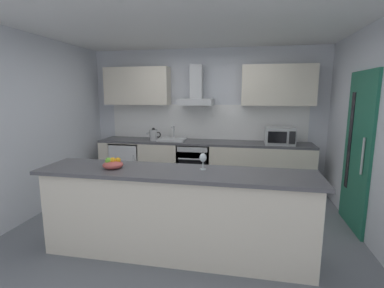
% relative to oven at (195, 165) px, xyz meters
% --- Properties ---
extents(ground, '(5.43, 4.74, 0.02)m').
position_rel_oven_xyz_m(ground, '(0.14, -1.52, -0.47)').
color(ground, slate).
extents(ceiling, '(5.43, 4.74, 0.02)m').
position_rel_oven_xyz_m(ceiling, '(0.14, -1.52, 2.15)').
color(ceiling, white).
extents(wall_back, '(5.43, 0.12, 2.60)m').
position_rel_oven_xyz_m(wall_back, '(0.14, 0.41, 0.84)').
color(wall_back, silver).
rests_on(wall_back, ground).
extents(wall_left, '(0.12, 4.74, 2.60)m').
position_rel_oven_xyz_m(wall_left, '(-2.13, -1.52, 0.84)').
color(wall_left, silver).
rests_on(wall_left, ground).
extents(wall_right, '(0.12, 4.74, 2.60)m').
position_rel_oven_xyz_m(wall_right, '(2.42, -1.52, 0.84)').
color(wall_right, silver).
rests_on(wall_right, ground).
extents(backsplash_tile, '(3.77, 0.02, 0.66)m').
position_rel_oven_xyz_m(backsplash_tile, '(0.14, 0.33, 0.77)').
color(backsplash_tile, white).
extents(counter_back, '(3.90, 0.60, 0.90)m').
position_rel_oven_xyz_m(counter_back, '(0.14, 0.03, -0.01)').
color(counter_back, beige).
rests_on(counter_back, ground).
extents(counter_island, '(2.96, 0.64, 0.96)m').
position_rel_oven_xyz_m(counter_island, '(0.20, -2.26, 0.03)').
color(counter_island, beige).
rests_on(counter_island, ground).
extents(upper_cabinets, '(3.85, 0.32, 0.70)m').
position_rel_oven_xyz_m(upper_cabinets, '(0.14, 0.18, 1.45)').
color(upper_cabinets, beige).
extents(side_door, '(0.08, 0.85, 2.05)m').
position_rel_oven_xyz_m(side_door, '(2.34, -1.14, 0.57)').
color(side_door, '#1E664C').
rests_on(side_door, ground).
extents(oven, '(0.60, 0.62, 0.80)m').
position_rel_oven_xyz_m(oven, '(0.00, 0.00, 0.00)').
color(oven, slate).
rests_on(oven, ground).
extents(refrigerator, '(0.58, 0.60, 0.85)m').
position_rel_oven_xyz_m(refrigerator, '(-1.31, -0.00, -0.03)').
color(refrigerator, white).
rests_on(refrigerator, ground).
extents(microwave, '(0.50, 0.38, 0.30)m').
position_rel_oven_xyz_m(microwave, '(1.49, -0.03, 0.59)').
color(microwave, '#B7BABC').
rests_on(microwave, counter_back).
extents(sink, '(0.50, 0.40, 0.26)m').
position_rel_oven_xyz_m(sink, '(-0.44, 0.01, 0.47)').
color(sink, silver).
rests_on(sink, counter_back).
extents(kettle, '(0.29, 0.15, 0.24)m').
position_rel_oven_xyz_m(kettle, '(-0.78, -0.03, 0.55)').
color(kettle, '#B7BABC').
rests_on(kettle, counter_back).
extents(range_hood, '(0.62, 0.45, 0.72)m').
position_rel_oven_xyz_m(range_hood, '(0.00, 0.13, 1.33)').
color(range_hood, '#B7BABC').
extents(wine_glass, '(0.08, 0.08, 0.18)m').
position_rel_oven_xyz_m(wine_glass, '(0.48, -2.16, 0.63)').
color(wine_glass, silver).
rests_on(wine_glass, counter_island).
extents(fruit_bowl, '(0.22, 0.22, 0.13)m').
position_rel_oven_xyz_m(fruit_bowl, '(-0.49, -2.28, 0.55)').
color(fruit_bowl, '#B24C47').
rests_on(fruit_bowl, counter_island).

